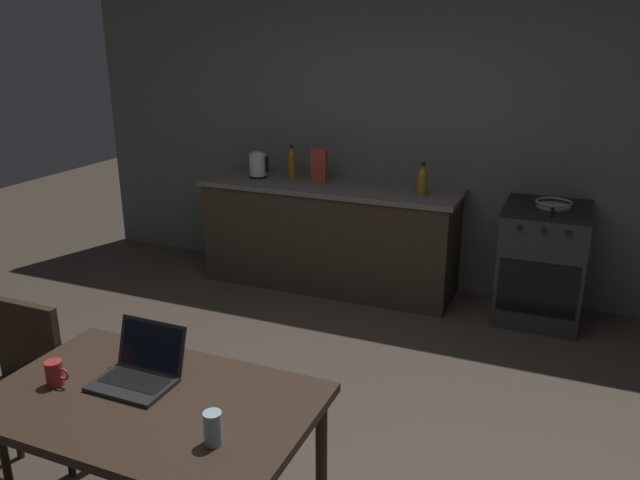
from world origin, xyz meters
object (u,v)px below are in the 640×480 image
(laptop, at_px, (139,371))
(coffee_mug, at_px, (55,373))
(dining_table, at_px, (151,414))
(frying_pan, at_px, (554,204))
(bottle_b, at_px, (292,163))
(drinking_glass, at_px, (213,428))
(chair, at_px, (16,386))
(cereal_box, at_px, (319,166))
(bottle, at_px, (422,180))
(stove_oven, at_px, (542,263))
(electric_kettle, at_px, (258,165))

(laptop, bearing_deg, coffee_mug, -147.81)
(dining_table, distance_m, frying_pan, 3.21)
(laptop, bearing_deg, bottle_b, 107.85)
(drinking_glass, bearing_deg, chair, 169.20)
(dining_table, height_order, chair, chair)
(laptop, xyz_separation_m, cereal_box, (-0.41, 2.88, 0.27))
(dining_table, relative_size, bottle, 5.16)
(stove_oven, relative_size, dining_table, 0.68)
(laptop, bearing_deg, dining_table, -33.23)
(bottle, relative_size, bottle_b, 0.89)
(dining_table, distance_m, laptop, 0.19)
(electric_kettle, relative_size, bottle_b, 0.78)
(frying_pan, xyz_separation_m, cereal_box, (-1.84, 0.05, 0.12))
(chair, relative_size, frying_pan, 2.09)
(chair, bearing_deg, electric_kettle, 95.45)
(stove_oven, height_order, drinking_glass, stove_oven)
(stove_oven, bearing_deg, bottle_b, 177.73)
(laptop, relative_size, bottle_b, 1.12)
(electric_kettle, distance_m, drinking_glass, 3.43)
(stove_oven, xyz_separation_m, bottle_b, (-2.08, 0.08, 0.58))
(dining_table, distance_m, electric_kettle, 3.16)
(stove_oven, relative_size, cereal_box, 3.08)
(frying_pan, distance_m, bottle_b, 2.12)
(bottle, xyz_separation_m, drinking_glass, (0.03, -3.04, -0.23))
(chair, xyz_separation_m, cereal_box, (0.32, 2.87, 0.51))
(frying_pan, xyz_separation_m, drinking_glass, (-0.93, -3.06, -0.14))
(bottle, xyz_separation_m, cereal_box, (-0.88, 0.07, 0.03))
(dining_table, bearing_deg, bottle_b, 104.93)
(dining_table, bearing_deg, chair, 173.67)
(laptop, height_order, bottle, bottle)
(coffee_mug, bearing_deg, chair, 160.33)
(dining_table, distance_m, chair, 0.86)
(stove_oven, bearing_deg, coffee_mug, -119.30)
(electric_kettle, relative_size, coffee_mug, 2.04)
(drinking_glass, distance_m, bottle_b, 3.40)
(dining_table, height_order, coffee_mug, coffee_mug)
(laptop, bearing_deg, bottle, 85.12)
(laptop, distance_m, frying_pan, 3.17)
(drinking_glass, distance_m, cereal_box, 3.25)
(laptop, distance_m, cereal_box, 2.92)
(chair, bearing_deg, frying_pan, 53.25)
(electric_kettle, bearing_deg, coffee_mug, -77.31)
(frying_pan, bearing_deg, stove_oven, 142.01)
(laptop, relative_size, electric_kettle, 1.44)
(stove_oven, distance_m, bottle_b, 2.16)
(electric_kettle, relative_size, cereal_box, 0.78)
(laptop, distance_m, coffee_mug, 0.33)
(chair, distance_m, laptop, 0.77)
(dining_table, bearing_deg, coffee_mug, -171.46)
(electric_kettle, bearing_deg, chair, -85.18)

